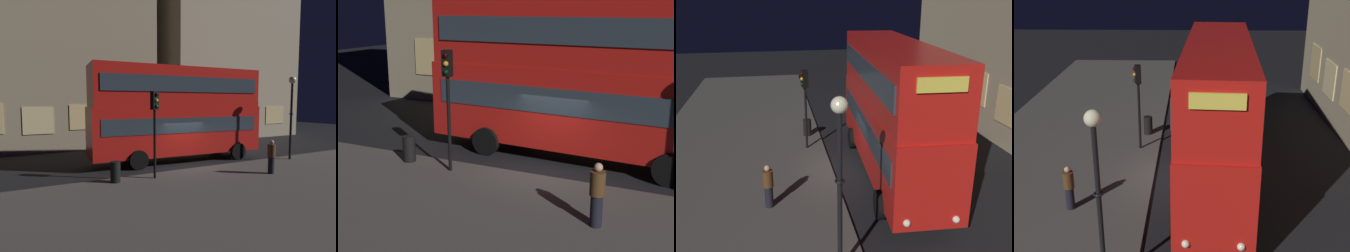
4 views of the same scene
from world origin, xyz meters
TOP-DOWN VIEW (x-y plane):
  - ground_plane at (0.00, 0.00)m, footprint 80.00×80.00m
  - sidewalk_slab at (0.00, -5.28)m, footprint 44.00×8.86m
  - double_decker_bus at (0.35, 1.71)m, footprint 11.16×3.26m
  - traffic_light_near_kerb at (-2.85, -1.76)m, footprint 0.38×0.39m
  - pedestrian at (2.67, -3.66)m, footprint 0.39×0.39m
  - litter_bin at (-4.69, -1.55)m, footprint 0.45×0.45m

SIDE VIEW (x-z plane):
  - ground_plane at x=0.00m, z-range 0.00..0.00m
  - sidewalk_slab at x=0.00m, z-range 0.00..0.12m
  - litter_bin at x=-4.69m, z-range 0.12..1.05m
  - pedestrian at x=2.67m, z-range 0.14..1.82m
  - traffic_light_near_kerb at x=-2.85m, z-range 1.01..5.07m
  - double_decker_bus at x=0.35m, z-range 0.32..6.13m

